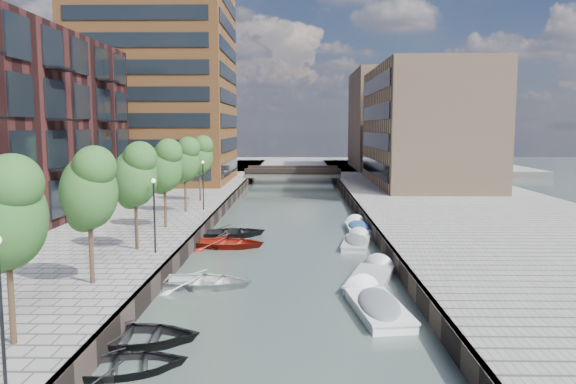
{
  "coord_description": "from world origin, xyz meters",
  "views": [
    {
      "loc": [
        0.63,
        -6.23,
        7.95
      ],
      "look_at": [
        0.0,
        31.68,
        3.5
      ],
      "focal_mm": 35.0,
      "sensor_mm": 36.0,
      "label": 1
    }
  ],
  "objects_px": {
    "tree_1": "(6,211)",
    "car": "(378,177)",
    "sloop_3": "(203,287)",
    "tree_5": "(185,159)",
    "sloop_4": "(231,236)",
    "tree_6": "(200,155)",
    "motorboat_1": "(375,306)",
    "tree_4": "(164,165)",
    "motorboat_4": "(357,242)",
    "sloop_2": "(226,247)",
    "tree_3": "(135,174)",
    "sloop_1": "(133,344)",
    "tree_2": "(89,187)",
    "bridge": "(293,173)",
    "motorboat_3": "(358,228)",
    "sloop_0": "(124,372)",
    "motorboat_2": "(372,279)"
  },
  "relations": [
    {
      "from": "tree_1",
      "to": "car",
      "type": "relative_size",
      "value": 1.7
    },
    {
      "from": "sloop_3",
      "to": "car",
      "type": "relative_size",
      "value": 1.4
    },
    {
      "from": "tree_5",
      "to": "sloop_3",
      "type": "bearing_deg",
      "value": -76.23
    },
    {
      "from": "sloop_4",
      "to": "tree_6",
      "type": "bearing_deg",
      "value": 6.67
    },
    {
      "from": "tree_1",
      "to": "sloop_3",
      "type": "bearing_deg",
      "value": 65.77
    },
    {
      "from": "sloop_4",
      "to": "motorboat_1",
      "type": "xyz_separation_m",
      "value": [
        8.23,
        -16.36,
        0.22
      ]
    },
    {
      "from": "tree_4",
      "to": "motorboat_4",
      "type": "height_order",
      "value": "tree_4"
    },
    {
      "from": "tree_5",
      "to": "sloop_2",
      "type": "relative_size",
      "value": 1.17
    },
    {
      "from": "sloop_2",
      "to": "sloop_4",
      "type": "xyz_separation_m",
      "value": [
        -0.15,
        3.6,
        0.0
      ]
    },
    {
      "from": "sloop_3",
      "to": "car",
      "type": "bearing_deg",
      "value": -14.24
    },
    {
      "from": "motorboat_1",
      "to": "sloop_4",
      "type": "bearing_deg",
      "value": 116.69
    },
    {
      "from": "tree_3",
      "to": "sloop_1",
      "type": "relative_size",
      "value": 1.21
    },
    {
      "from": "tree_1",
      "to": "sloop_2",
      "type": "bearing_deg",
      "value": 76.92
    },
    {
      "from": "tree_2",
      "to": "car",
      "type": "distance_m",
      "value": 50.26
    },
    {
      "from": "motorboat_1",
      "to": "motorboat_4",
      "type": "height_order",
      "value": "motorboat_1"
    },
    {
      "from": "bridge",
      "to": "motorboat_3",
      "type": "height_order",
      "value": "bridge"
    },
    {
      "from": "car",
      "to": "tree_4",
      "type": "bearing_deg",
      "value": -111.07
    },
    {
      "from": "sloop_0",
      "to": "tree_6",
      "type": "bearing_deg",
      "value": -8.87
    },
    {
      "from": "tree_1",
      "to": "tree_4",
      "type": "relative_size",
      "value": 1.0
    },
    {
      "from": "bridge",
      "to": "sloop_4",
      "type": "relative_size",
      "value": 2.53
    },
    {
      "from": "tree_4",
      "to": "sloop_3",
      "type": "xyz_separation_m",
      "value": [
        4.44,
        -11.13,
        -5.31
      ]
    },
    {
      "from": "tree_1",
      "to": "tree_2",
      "type": "distance_m",
      "value": 7.0
    },
    {
      "from": "bridge",
      "to": "sloop_2",
      "type": "bearing_deg",
      "value": -95.53
    },
    {
      "from": "tree_2",
      "to": "motorboat_4",
      "type": "xyz_separation_m",
      "value": [
        13.13,
        12.86,
        -5.11
      ]
    },
    {
      "from": "tree_3",
      "to": "sloop_3",
      "type": "xyz_separation_m",
      "value": [
        4.44,
        -4.13,
        -5.31
      ]
    },
    {
      "from": "tree_1",
      "to": "sloop_0",
      "type": "bearing_deg",
      "value": 2.27
    },
    {
      "from": "tree_6",
      "to": "motorboat_3",
      "type": "relative_size",
      "value": 1.19
    },
    {
      "from": "motorboat_1",
      "to": "tree_2",
      "type": "bearing_deg",
      "value": 177.06
    },
    {
      "from": "sloop_4",
      "to": "motorboat_3",
      "type": "relative_size",
      "value": 1.02
    },
    {
      "from": "bridge",
      "to": "tree_6",
      "type": "bearing_deg",
      "value": -108.1
    },
    {
      "from": "sloop_2",
      "to": "bridge",
      "type": "bearing_deg",
      "value": 0.58
    },
    {
      "from": "tree_5",
      "to": "sloop_2",
      "type": "height_order",
      "value": "tree_5"
    },
    {
      "from": "tree_1",
      "to": "motorboat_3",
      "type": "height_order",
      "value": "tree_1"
    },
    {
      "from": "bridge",
      "to": "sloop_4",
      "type": "xyz_separation_m",
      "value": [
        -4.2,
        -38.28,
        -1.39
      ]
    },
    {
      "from": "bridge",
      "to": "sloop_1",
      "type": "relative_size",
      "value": 2.64
    },
    {
      "from": "tree_2",
      "to": "sloop_2",
      "type": "height_order",
      "value": "tree_2"
    },
    {
      "from": "motorboat_1",
      "to": "motorboat_3",
      "type": "relative_size",
      "value": 1.12
    },
    {
      "from": "sloop_4",
      "to": "tree_3",
      "type": "bearing_deg",
      "value": 141.17
    },
    {
      "from": "sloop_1",
      "to": "motorboat_3",
      "type": "height_order",
      "value": "motorboat_3"
    },
    {
      "from": "sloop_0",
      "to": "motorboat_4",
      "type": "distance_m",
      "value": 21.96
    },
    {
      "from": "tree_1",
      "to": "tree_5",
      "type": "distance_m",
      "value": 28.0
    },
    {
      "from": "sloop_0",
      "to": "motorboat_2",
      "type": "distance_m",
      "value": 14.59
    },
    {
      "from": "tree_1",
      "to": "motorboat_4",
      "type": "bearing_deg",
      "value": 56.53
    },
    {
      "from": "tree_3",
      "to": "motorboat_1",
      "type": "distance_m",
      "value": 15.53
    },
    {
      "from": "tree_5",
      "to": "motorboat_4",
      "type": "relative_size",
      "value": 1.2
    },
    {
      "from": "tree_5",
      "to": "sloop_0",
      "type": "relative_size",
      "value": 1.41
    },
    {
      "from": "sloop_2",
      "to": "motorboat_3",
      "type": "xyz_separation_m",
      "value": [
        9.37,
        6.08,
        0.2
      ]
    },
    {
      "from": "tree_6",
      "to": "motorboat_2",
      "type": "xyz_separation_m",
      "value": [
        13.03,
        -23.83,
        -5.2
      ]
    },
    {
      "from": "tree_2",
      "to": "tree_4",
      "type": "height_order",
      "value": "same"
    },
    {
      "from": "bridge",
      "to": "tree_6",
      "type": "xyz_separation_m",
      "value": [
        -8.5,
        -26.0,
        3.92
      ]
    }
  ]
}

